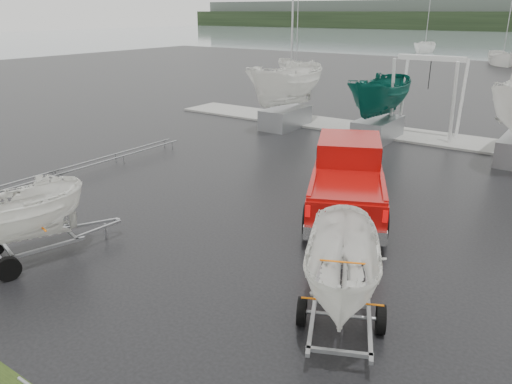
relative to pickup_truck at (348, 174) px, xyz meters
name	(u,v)px	position (x,y,z in m)	size (l,w,h in m)	color
ground_plane	(284,216)	(-1.19, -1.97, -1.13)	(120.00, 120.00, 0.00)	black
dock	(417,136)	(-1.19, 11.03, -1.08)	(30.00, 3.00, 0.12)	gray
pickup_truck	(348,174)	(0.00, 0.00, 0.00)	(4.70, 6.82, 2.16)	#950A08
trailer_hitched	(348,212)	(2.82, -6.17, 1.38)	(2.57, 3.76, 4.60)	#95989D
boat_hoist	(428,86)	(-0.93, 11.03, 1.54)	(3.30, 2.18, 4.12)	silver
keelboat_0	(287,56)	(-8.01, 9.03, 2.75)	(2.44, 3.20, 10.61)	#95989D
keelboat_1	(382,73)	(-2.67, 9.23, 2.19)	(2.12, 3.20, 6.73)	#95989D
mast_rack_0	(119,155)	(-10.19, -0.97, -0.78)	(0.56, 6.50, 0.06)	#95989D
moored_boat_0	(296,73)	(-20.93, 31.92, -1.12)	(3.30, 3.28, 11.15)	white
moored_boat_1	(501,65)	(-4.75, 53.11, -1.12)	(3.63, 3.67, 11.65)	white
moored_boat_4	(424,52)	(-18.61, 67.59, -1.12)	(2.81, 2.88, 11.55)	white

